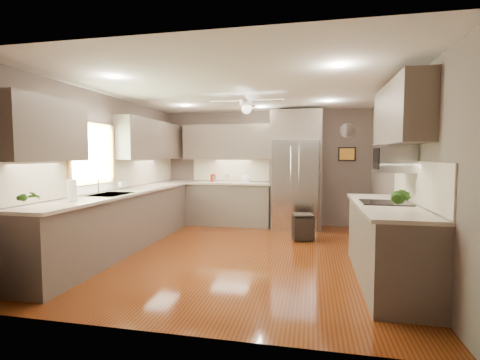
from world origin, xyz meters
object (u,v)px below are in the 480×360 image
(refrigerator, at_px, (296,171))
(stool, at_px, (303,227))
(canister_c, at_px, (227,178))
(soap_bottle, at_px, (124,184))
(bowl, at_px, (246,181))
(potted_plant_left, at_px, (29,197))
(canister_b, at_px, (214,179))
(canister_a, at_px, (213,178))
(potted_plant_right, at_px, (401,197))
(microwave, at_px, (394,159))
(paper_towel, at_px, (72,190))

(refrigerator, height_order, stool, refrigerator)
(canister_c, bearing_deg, soap_bottle, -120.97)
(bowl, bearing_deg, potted_plant_left, -110.70)
(canister_b, height_order, refrigerator, refrigerator)
(canister_a, xyz_separation_m, potted_plant_right, (3.03, -3.71, 0.08))
(bowl, bearing_deg, canister_c, 179.34)
(canister_c, relative_size, potted_plant_left, 0.65)
(canister_c, height_order, potted_plant_left, potted_plant_left)
(bowl, height_order, refrigerator, refrigerator)
(canister_a, xyz_separation_m, soap_bottle, (-0.94, -2.11, 0.02))
(microwave, bearing_deg, canister_c, 135.43)
(soap_bottle, xyz_separation_m, microwave, (4.09, -0.67, 0.44))
(soap_bottle, distance_m, bowl, 2.71)
(bowl, relative_size, stool, 0.54)
(canister_a, height_order, paper_towel, paper_towel)
(refrigerator, bearing_deg, potted_plant_right, -71.68)
(bowl, bearing_deg, paper_towel, -113.55)
(canister_c, distance_m, soap_bottle, 2.46)
(soap_bottle, relative_size, stool, 0.43)
(canister_c, distance_m, paper_towel, 3.76)
(refrigerator, height_order, paper_towel, refrigerator)
(canister_b, relative_size, paper_towel, 0.48)
(soap_bottle, distance_m, potted_plant_right, 4.28)
(stool, bearing_deg, paper_towel, -139.20)
(canister_a, height_order, soap_bottle, soap_bottle)
(canister_c, distance_m, potted_plant_left, 4.38)
(canister_a, height_order, canister_b, canister_a)
(paper_towel, bearing_deg, canister_b, 76.77)
(bowl, height_order, stool, bowl)
(potted_plant_left, xyz_separation_m, bowl, (1.59, 4.21, -0.10))
(canister_b, distance_m, refrigerator, 1.79)
(canister_b, height_order, microwave, microwave)
(canister_a, bearing_deg, bowl, -0.23)
(canister_a, distance_m, potted_plant_left, 4.30)
(refrigerator, bearing_deg, bowl, 176.39)
(paper_towel, bearing_deg, potted_plant_left, -93.03)
(soap_bottle, relative_size, potted_plant_right, 0.61)
(canister_c, distance_m, stool, 2.19)
(canister_b, height_order, potted_plant_left, potted_plant_left)
(potted_plant_left, xyz_separation_m, refrigerator, (2.66, 4.15, 0.12))
(refrigerator, relative_size, microwave, 4.45)
(potted_plant_left, distance_m, stool, 4.27)
(refrigerator, xyz_separation_m, stool, (0.19, -1.08, -0.95))
(microwave, bearing_deg, stool, 124.97)
(canister_c, xyz_separation_m, paper_towel, (-1.13, -3.58, 0.05))
(canister_c, bearing_deg, paper_towel, -107.51)
(canister_b, xyz_separation_m, refrigerator, (1.78, -0.07, 0.18))
(canister_a, relative_size, refrigerator, 0.07)
(refrigerator, bearing_deg, canister_b, 177.77)
(potted_plant_right, xyz_separation_m, microwave, (0.12, 0.93, 0.38))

